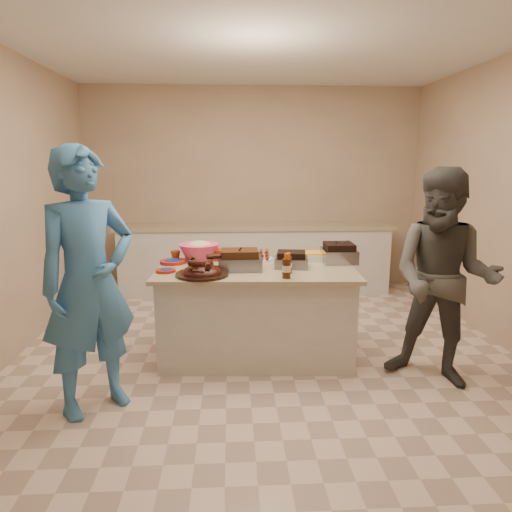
{
  "coord_description": "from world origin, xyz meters",
  "views": [
    {
      "loc": [
        -0.31,
        -3.76,
        1.73
      ],
      "look_at": [
        -0.09,
        0.14,
        0.91
      ],
      "focal_mm": 32.0,
      "sensor_mm": 36.0,
      "label": 1
    }
  ],
  "objects": [
    {
      "name": "pulled_pork_tray",
      "position": [
        -0.24,
        0.06,
        0.81
      ],
      "size": [
        0.37,
        0.29,
        0.11
      ],
      "primitive_type": "cube",
      "rotation": [
        0.0,
        0.0,
        0.02
      ],
      "color": "#47230F",
      "rests_on": "island"
    },
    {
      "name": "coleslaw_bowl",
      "position": [
        -0.61,
        0.47,
        0.81
      ],
      "size": [
        0.4,
        0.4,
        0.26
      ],
      "primitive_type": null,
      "rotation": [
        0.0,
        0.0,
        -0.05
      ],
      "color": "#FB4172",
      "rests_on": "island"
    },
    {
      "name": "island",
      "position": [
        -0.09,
        0.09,
        0.0
      ],
      "size": [
        1.76,
        0.99,
        0.81
      ],
      "primitive_type": null,
      "rotation": [
        0.0,
        0.0,
        -0.05
      ],
      "color": "silver",
      "rests_on": "ground"
    },
    {
      "name": "room",
      "position": [
        0.0,
        0.0,
        0.0
      ],
      "size": [
        4.5,
        5.0,
        2.7
      ],
      "primitive_type": null,
      "color": "tan",
      "rests_on": "ground"
    },
    {
      "name": "mac_cheese_dish",
      "position": [
        0.51,
        0.41,
        0.81
      ],
      "size": [
        0.3,
        0.22,
        0.08
      ],
      "primitive_type": "cube",
      "rotation": [
        0.0,
        0.0,
        -0.0
      ],
      "color": "#FFAF1F",
      "rests_on": "island"
    },
    {
      "name": "sausage_plate",
      "position": [
        -0.08,
        0.44,
        0.81
      ],
      "size": [
        0.33,
        0.33,
        0.05
      ],
      "primitive_type": "cylinder",
      "rotation": [
        0.0,
        0.0,
        -0.01
      ],
      "color": "silver",
      "rests_on": "island"
    },
    {
      "name": "guest_gray",
      "position": [
        1.31,
        -0.47,
        0.0
      ],
      "size": [
        1.63,
        1.86,
        0.64
      ],
      "primitive_type": "imported",
      "rotation": [
        0.0,
        0.0,
        -0.6
      ],
      "color": "#504E49",
      "rests_on": "ground"
    },
    {
      "name": "brisket_tray",
      "position": [
        0.22,
        0.13,
        0.81
      ],
      "size": [
        0.32,
        0.28,
        0.09
      ],
      "primitive_type": "cube",
      "rotation": [
        0.0,
        0.0,
        -0.15
      ],
      "color": "black",
      "rests_on": "island"
    },
    {
      "name": "rib_platter",
      "position": [
        -0.55,
        -0.13,
        0.81
      ],
      "size": [
        0.48,
        0.48,
        0.17
      ],
      "primitive_type": null,
      "rotation": [
        0.0,
        0.0,
        0.11
      ],
      "color": "#39110A",
      "rests_on": "island"
    },
    {
      "name": "plate_stack_small",
      "position": [
        -0.86,
        0.0,
        0.81
      ],
      "size": [
        0.17,
        0.17,
        0.02
      ],
      "primitive_type": "cylinder",
      "rotation": [
        0.0,
        0.0,
        -0.05
      ],
      "color": "maroon",
      "rests_on": "island"
    },
    {
      "name": "roasting_pan",
      "position": [
        0.68,
        0.3,
        0.81
      ],
      "size": [
        0.31,
        0.31,
        0.12
      ],
      "primitive_type": "cube",
      "rotation": [
        0.0,
        0.0,
        -0.02
      ],
      "color": "gray",
      "rests_on": "island"
    },
    {
      "name": "basket_stack",
      "position": [
        -0.36,
        0.46,
        0.81
      ],
      "size": [
        0.2,
        0.16,
        0.1
      ],
      "primitive_type": "cube",
      "rotation": [
        0.0,
        0.0,
        -0.08
      ],
      "color": "maroon",
      "rests_on": "island"
    },
    {
      "name": "mustard_bottle",
      "position": [
        -0.24,
        0.33,
        0.81
      ],
      "size": [
        0.05,
        0.05,
        0.13
      ],
      "primitive_type": "cylinder",
      "rotation": [
        0.0,
        0.0,
        -0.05
      ],
      "color": "#D4A105",
      "rests_on": "island"
    },
    {
      "name": "plate_stack_large",
      "position": [
        -0.84,
        0.33,
        0.81
      ],
      "size": [
        0.25,
        0.25,
        0.03
      ],
      "primitive_type": "cylinder",
      "rotation": [
        0.0,
        0.0,
        -0.05
      ],
      "color": "maroon",
      "rests_on": "island"
    },
    {
      "name": "sauce_bowl",
      "position": [
        -0.22,
        0.22,
        0.81
      ],
      "size": [
        0.15,
        0.05,
        0.15
      ],
      "primitive_type": "imported",
      "rotation": [
        0.0,
        0.0,
        -0.05
      ],
      "color": "silver",
      "rests_on": "island"
    },
    {
      "name": "bbq_bottle_a",
      "position": [
        0.13,
        -0.26,
        0.81
      ],
      "size": [
        0.07,
        0.07,
        0.2
      ],
      "primitive_type": "cylinder",
      "rotation": [
        0.0,
        0.0,
        -0.05
      ],
      "color": "#3B1B0A",
      "rests_on": "island"
    },
    {
      "name": "plastic_cup",
      "position": [
        -0.84,
        0.48,
        0.81
      ],
      "size": [
        0.1,
        0.09,
        0.09
      ],
      "primitive_type": "imported",
      "rotation": [
        0.0,
        0.0,
        -0.05
      ],
      "color": "#9E4817",
      "rests_on": "island"
    },
    {
      "name": "bbq_bottle_b",
      "position": [
        0.16,
        -0.09,
        0.81
      ],
      "size": [
        0.06,
        0.06,
        0.17
      ],
      "primitive_type": "cylinder",
      "rotation": [
        0.0,
        0.0,
        -0.05
      ],
      "color": "#3B1B0A",
      "rests_on": "island"
    },
    {
      "name": "guest_blue",
      "position": [
        -1.28,
        -0.72,
        0.0
      ],
      "size": [
        1.71,
        1.83,
        0.44
      ],
      "primitive_type": "imported",
      "rotation": [
        0.0,
        0.0,
        0.71
      ],
      "color": "teal",
      "rests_on": "ground"
    },
    {
      "name": "back_counter",
      "position": [
        0.0,
        2.2,
        0.45
      ],
      "size": [
        3.6,
        0.64,
        0.9
      ],
      "primitive_type": null,
      "color": "silver",
      "rests_on": "ground"
    }
  ]
}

